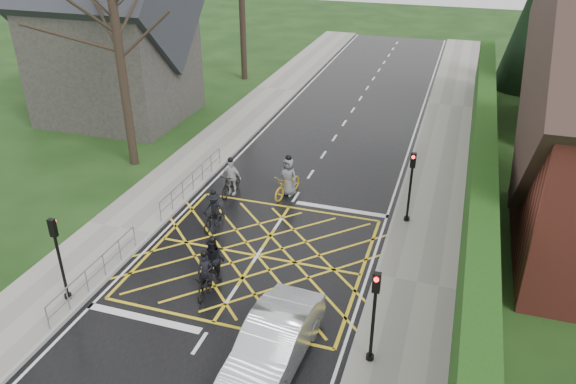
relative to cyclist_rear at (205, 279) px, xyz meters
The scene contains 20 objects.
ground 2.81m from the cyclist_rear, 70.60° to the left, with size 120.00×120.00×0.00m, color black.
road 2.81m from the cyclist_rear, 70.60° to the left, with size 9.00×80.00×0.01m, color black.
sidewalk_right 7.40m from the cyclist_rear, 20.62° to the left, with size 3.00×80.00×0.15m, color gray.
sidewalk_left 5.73m from the cyclist_rear, 152.89° to the left, with size 3.00×80.00×0.15m, color gray.
stone_wall 12.21m from the cyclist_rear, 44.79° to the left, with size 0.50×38.00×0.70m, color slate.
hedge 12.31m from the cyclist_rear, 44.79° to the left, with size 0.90×38.00×2.80m, color black.
conifer 31.21m from the cyclist_rear, 67.81° to the left, with size 4.60×4.60×10.00m.
church 19.79m from the cyclist_rear, 130.83° to the left, with size 8.80×7.80×11.00m.
tree_near 13.92m from the cyclist_rear, 133.22° to the left, with size 9.24×9.24×11.44m.
railing_south 3.85m from the cyclist_rear, 166.49° to the right, with size 0.05×5.04×1.03m.
railing_north 7.59m from the cyclist_rear, 119.49° to the left, with size 0.05×6.04×1.03m.
traffic_light_ne 9.15m from the cyclist_rear, 48.49° to the left, with size 0.24×0.31×3.21m.
traffic_light_se 6.33m from the cyclist_rear, 14.91° to the right, with size 0.24×0.31×3.21m.
traffic_light_sw 4.73m from the cyclist_rear, 155.66° to the right, with size 0.24×0.31×3.21m.
cyclist_rear is the anchor object (origin of this frame).
cyclist_back 0.65m from the cyclist_rear, 85.97° to the left, with size 0.92×1.92×1.86m.
cyclist_mid 4.43m from the cyclist_rear, 110.51° to the left, with size 0.99×1.71×1.65m.
cyclist_front 7.26m from the cyclist_rear, 105.93° to the left, with size 1.01×1.86×1.83m.
cyclist_lead 7.70m from the cyclist_rear, 86.15° to the left, with size 1.20×2.16×1.99m.
car 4.17m from the cyclist_rear, 36.50° to the right, with size 1.63×4.69×1.54m, color silver.
Camera 1 is at (6.58, -16.60, 12.07)m, focal length 35.00 mm.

